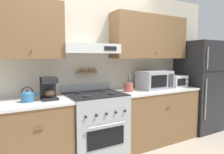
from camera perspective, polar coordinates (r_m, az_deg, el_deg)
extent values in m
cube|color=beige|center=(3.19, -7.77, 2.74)|extent=(5.20, 0.08, 2.55)
cube|color=brown|center=(2.80, -22.63, 12.39)|extent=(0.83, 0.33, 0.74)
sphere|color=brown|center=(2.60, -21.94, 7.03)|extent=(0.02, 0.02, 0.02)
cube|color=brown|center=(3.61, 10.75, 11.10)|extent=(1.45, 0.33, 0.74)
sphere|color=brown|center=(3.46, 12.57, 6.86)|extent=(0.02, 0.02, 0.02)
cube|color=silver|center=(2.98, -6.23, 8.07)|extent=(0.84, 0.37, 0.14)
cube|color=black|center=(2.91, -0.43, 8.16)|extent=(0.20, 0.01, 0.06)
cube|color=brown|center=(3.12, -7.21, 1.34)|extent=(0.34, 0.07, 0.02)
cylinder|color=olive|center=(3.07, -9.57, 1.99)|extent=(0.03, 0.03, 0.06)
cylinder|color=olive|center=(3.09, -8.38, 2.03)|extent=(0.03, 0.03, 0.06)
cylinder|color=olive|center=(3.11, -7.21, 2.08)|extent=(0.03, 0.03, 0.06)
cylinder|color=olive|center=(3.14, -6.06, 2.12)|extent=(0.03, 0.03, 0.06)
cylinder|color=olive|center=(3.17, -4.93, 2.16)|extent=(0.03, 0.03, 0.06)
cube|color=brown|center=(2.80, -21.14, -15.69)|extent=(0.83, 0.65, 0.86)
cube|color=white|center=(2.67, -21.48, -6.68)|extent=(0.86, 0.68, 0.03)
cylinder|color=brown|center=(2.41, -20.13, -13.76)|extent=(0.10, 0.01, 0.01)
cube|color=brown|center=(3.61, 12.02, -10.57)|extent=(1.45, 0.65, 0.86)
cube|color=white|center=(3.52, 12.17, -3.53)|extent=(1.47, 0.68, 0.03)
cylinder|color=brown|center=(3.32, 15.98, -8.30)|extent=(0.10, 0.01, 0.01)
cube|color=#ADAFB5|center=(2.99, -4.76, -13.50)|extent=(0.79, 0.67, 0.90)
cube|color=black|center=(2.73, -1.65, -17.01)|extent=(0.54, 0.01, 0.25)
cylinder|color=#ADAFB5|center=(2.65, -1.41, -13.58)|extent=(0.55, 0.02, 0.02)
cube|color=black|center=(2.88, -4.84, -4.84)|extent=(0.79, 0.67, 0.01)
cylinder|color=#232326|center=(2.66, -7.15, -5.44)|extent=(0.11, 0.11, 0.02)
cylinder|color=#232326|center=(2.82, 0.05, -4.75)|extent=(0.11, 0.11, 0.02)
cylinder|color=#232326|center=(2.95, -9.51, -4.36)|extent=(0.11, 0.11, 0.02)
cylinder|color=#232326|center=(3.10, -2.87, -3.82)|extent=(0.11, 0.11, 0.02)
cylinder|color=black|center=(2.51, -7.49, -11.29)|extent=(0.03, 0.02, 0.03)
cylinder|color=black|center=(2.56, -4.47, -10.90)|extent=(0.03, 0.02, 0.03)
cylinder|color=black|center=(2.62, -1.59, -10.49)|extent=(0.03, 0.02, 0.03)
cylinder|color=black|center=(2.69, 1.15, -10.07)|extent=(0.03, 0.02, 0.03)
cylinder|color=black|center=(2.76, 3.74, -9.66)|extent=(0.03, 0.02, 0.03)
cube|color=#ADAFB5|center=(3.15, -7.22, -2.91)|extent=(0.79, 0.04, 0.10)
cube|color=#232326|center=(4.31, 23.55, -2.34)|extent=(0.72, 0.68, 1.74)
cube|color=black|center=(4.09, 27.58, 1.48)|extent=(0.72, 0.01, 0.01)
cylinder|color=#ADAFB5|center=(3.85, 25.70, 4.97)|extent=(0.02, 0.02, 0.38)
cylinder|color=#ADAFB5|center=(3.92, 25.24, -5.77)|extent=(0.02, 0.02, 0.73)
cylinder|color=teal|center=(2.63, -23.00, -5.46)|extent=(0.15, 0.15, 0.10)
ellipsoid|color=teal|center=(2.62, -23.04, -4.38)|extent=(0.14, 0.14, 0.06)
sphere|color=black|center=(2.62, -23.07, -3.55)|extent=(0.02, 0.02, 0.02)
cylinder|color=teal|center=(2.64, -21.42, -5.04)|extent=(0.10, 0.03, 0.08)
torus|color=black|center=(2.62, -23.05, -4.01)|extent=(0.14, 0.01, 0.14)
cube|color=black|center=(2.68, -17.44, -5.85)|extent=(0.19, 0.22, 0.03)
cube|color=black|center=(2.73, -17.83, -2.96)|extent=(0.19, 0.08, 0.28)
cube|color=black|center=(2.63, -17.54, -0.90)|extent=(0.19, 0.18, 0.07)
ellipsoid|color=#4C3323|center=(2.65, -17.39, -4.45)|extent=(0.12, 0.12, 0.11)
cube|color=#ADAFB5|center=(3.48, 12.01, -0.82)|extent=(0.54, 0.38, 0.31)
cube|color=black|center=(3.29, 13.37, -1.20)|extent=(0.32, 0.01, 0.20)
cube|color=#38383D|center=(3.47, 16.51, -0.94)|extent=(0.11, 0.01, 0.22)
cylinder|color=#B24C42|center=(3.14, 4.75, -2.95)|extent=(0.14, 0.14, 0.14)
cylinder|color=olive|center=(3.10, 4.50, -0.41)|extent=(0.01, 0.05, 0.16)
cylinder|color=#28282B|center=(3.13, 4.85, -0.36)|extent=(0.01, 0.04, 0.16)
cylinder|color=#B2B2B7|center=(3.15, 5.07, -0.32)|extent=(0.01, 0.03, 0.16)
cube|color=white|center=(3.81, 17.78, -1.13)|extent=(0.30, 0.30, 0.21)
cube|color=black|center=(3.69, 19.28, -1.39)|extent=(0.19, 0.01, 0.13)
cylinder|color=black|center=(3.79, 20.75, -0.69)|extent=(0.03, 0.01, 0.03)
cylinder|color=black|center=(3.80, 20.71, -1.82)|extent=(0.03, 0.01, 0.03)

